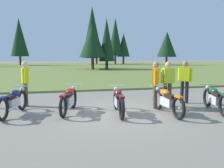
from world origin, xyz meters
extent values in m
plane|color=gray|center=(0.00, 0.00, 0.00)|extent=(140.00, 140.00, 0.00)
cube|color=olive|center=(0.00, 26.90, 0.05)|extent=(80.00, 44.00, 0.10)
cylinder|color=#47331E|center=(-8.21, 37.58, 0.84)|extent=(0.36, 0.36, 1.67)
cone|color=#143319|center=(-8.21, 37.58, 4.97)|extent=(3.08, 3.08, 6.59)
cylinder|color=#47331E|center=(4.35, 22.69, 0.55)|extent=(0.36, 0.36, 1.11)
cone|color=#143319|center=(4.35, 22.69, 3.82)|extent=(2.01, 2.01, 5.43)
cylinder|color=#47331E|center=(17.36, 32.55, 0.78)|extent=(0.36, 0.36, 1.57)
cone|color=#143319|center=(17.36, 32.55, 3.80)|extent=(3.48, 3.48, 4.47)
cylinder|color=#47331E|center=(2.80, 24.63, 0.76)|extent=(0.36, 0.36, 1.52)
cone|color=#143319|center=(2.80, 24.63, 4.91)|extent=(2.75, 2.75, 6.77)
cylinder|color=#47331E|center=(5.67, 38.93, 0.71)|extent=(0.36, 0.36, 1.42)
cone|color=#143319|center=(5.67, 38.93, 3.90)|extent=(2.95, 2.95, 4.96)
cylinder|color=#47331E|center=(11.19, 39.31, 0.79)|extent=(0.36, 0.36, 1.57)
cone|color=#143319|center=(11.19, 39.31, 3.91)|extent=(2.54, 2.54, 4.67)
cylinder|color=#47331E|center=(2.47, 22.28, 0.81)|extent=(0.36, 0.36, 1.62)
cone|color=#143319|center=(2.47, 22.28, 3.67)|extent=(3.32, 3.32, 4.10)
cylinder|color=#47331E|center=(9.48, 39.20, 0.89)|extent=(0.36, 0.36, 1.78)
cone|color=#143319|center=(9.48, 39.20, 5.45)|extent=(2.92, 2.92, 7.35)
torus|color=black|center=(-3.07, 1.16, 0.35)|extent=(0.27, 0.70, 0.70)
torus|color=black|center=(-3.43, -0.20, 0.35)|extent=(0.27, 0.70, 0.70)
cube|color=silver|center=(-3.25, 0.48, 0.40)|extent=(0.35, 0.67, 0.28)
ellipsoid|color=navy|center=(-3.20, 0.65, 0.68)|extent=(0.37, 0.53, 0.22)
cube|color=black|center=(-3.31, 0.27, 0.62)|extent=(0.33, 0.52, 0.10)
cube|color=navy|center=(-3.43, -0.20, 0.69)|extent=(0.22, 0.34, 0.06)
cylinder|color=silver|center=(-3.10, 1.06, 0.86)|extent=(0.61, 0.19, 0.03)
sphere|color=silver|center=(-3.07, 1.18, 0.73)|extent=(0.14, 0.14, 0.14)
cylinder|color=silver|center=(-3.19, 0.15, 0.30)|extent=(0.21, 0.55, 0.07)
torus|color=black|center=(-1.31, 1.11, 0.35)|extent=(0.30, 0.70, 0.70)
torus|color=black|center=(-1.71, -0.23, 0.35)|extent=(0.30, 0.70, 0.70)
cube|color=silver|center=(-1.51, 0.44, 0.40)|extent=(0.37, 0.67, 0.28)
ellipsoid|color=#AD1919|center=(-1.46, 0.61, 0.68)|extent=(0.39, 0.53, 0.22)
cube|color=black|center=(-1.57, 0.23, 0.62)|extent=(0.35, 0.52, 0.10)
cube|color=#AD1919|center=(-1.71, -0.23, 0.69)|extent=(0.23, 0.35, 0.06)
cylinder|color=silver|center=(-1.34, 1.02, 0.86)|extent=(0.60, 0.21, 0.03)
sphere|color=silver|center=(-1.30, 1.13, 0.73)|extent=(0.14, 0.14, 0.14)
cylinder|color=silver|center=(-1.46, 0.11, 0.30)|extent=(0.22, 0.55, 0.07)
torus|color=black|center=(0.13, 0.56, 0.35)|extent=(0.18, 0.71, 0.70)
torus|color=black|center=(-0.03, -0.83, 0.35)|extent=(0.18, 0.71, 0.70)
cube|color=silver|center=(0.05, -0.14, 0.40)|extent=(0.27, 0.66, 0.28)
ellipsoid|color=maroon|center=(0.07, 0.04, 0.68)|extent=(0.31, 0.51, 0.22)
cube|color=black|center=(0.02, -0.36, 0.62)|extent=(0.27, 0.50, 0.10)
cube|color=maroon|center=(-0.03, -0.83, 0.69)|extent=(0.18, 0.33, 0.06)
cylinder|color=silver|center=(0.12, 0.46, 0.86)|extent=(0.62, 0.10, 0.03)
sphere|color=silver|center=(0.13, 0.58, 0.73)|extent=(0.14, 0.14, 0.14)
cylinder|color=silver|center=(0.15, -0.45, 0.30)|extent=(0.13, 0.55, 0.07)
torus|color=black|center=(1.57, 0.22, 0.35)|extent=(0.12, 0.70, 0.70)
torus|color=black|center=(1.61, -1.18, 0.35)|extent=(0.12, 0.70, 0.70)
cube|color=silver|center=(1.59, -0.48, 0.40)|extent=(0.22, 0.65, 0.28)
ellipsoid|color=orange|center=(1.58, -0.30, 0.68)|extent=(0.28, 0.49, 0.22)
cube|color=black|center=(1.60, -0.70, 0.62)|extent=(0.24, 0.49, 0.10)
cube|color=orange|center=(1.61, -1.18, 0.69)|extent=(0.15, 0.32, 0.06)
cylinder|color=silver|center=(1.57, 0.12, 0.86)|extent=(0.62, 0.05, 0.03)
sphere|color=silver|center=(1.57, 0.24, 0.73)|extent=(0.14, 0.14, 0.14)
cylinder|color=silver|center=(1.74, -0.77, 0.30)|extent=(0.09, 0.55, 0.07)
torus|color=black|center=(3.51, 0.19, 0.35)|extent=(0.27, 0.70, 0.70)
torus|color=black|center=(3.16, -1.17, 0.35)|extent=(0.27, 0.70, 0.70)
cube|color=silver|center=(3.34, -0.49, 0.40)|extent=(0.35, 0.67, 0.28)
ellipsoid|color=#144C23|center=(3.38, -0.31, 0.68)|extent=(0.37, 0.53, 0.22)
cube|color=black|center=(3.28, -0.70, 0.62)|extent=(0.33, 0.52, 0.10)
cylinder|color=silver|center=(3.49, 0.09, 0.86)|extent=(0.61, 0.19, 0.03)
sphere|color=silver|center=(3.52, 0.21, 0.73)|extent=(0.14, 0.14, 0.14)
cylinder|color=silver|center=(3.40, -0.81, 0.30)|extent=(0.20, 0.55, 0.07)
cylinder|color=black|center=(3.13, 0.99, 0.44)|extent=(0.14, 0.14, 0.88)
cylinder|color=black|center=(2.98, 1.09, 0.44)|extent=(0.14, 0.14, 0.88)
cube|color=#D8EA19|center=(3.06, 1.04, 1.16)|extent=(0.42, 0.38, 0.56)
sphere|color=#9E7051|center=(3.06, 1.04, 1.56)|extent=(0.22, 0.22, 0.22)
cylinder|color=#D8EA19|center=(3.25, 0.91, 1.14)|extent=(0.09, 0.09, 0.52)
cylinder|color=#D8EA19|center=(2.87, 1.17, 1.14)|extent=(0.09, 0.09, 0.52)
cylinder|color=#4C4233|center=(2.01, 0.58, 0.44)|extent=(0.14, 0.14, 0.88)
cylinder|color=#4C4233|center=(2.19, 0.58, 0.44)|extent=(0.14, 0.14, 0.88)
cube|color=#C6E52D|center=(2.10, 0.58, 1.16)|extent=(0.36, 0.23, 0.56)
sphere|color=tan|center=(2.10, 0.58, 1.56)|extent=(0.22, 0.22, 0.22)
cylinder|color=#C6E52D|center=(1.87, 0.58, 1.14)|extent=(0.09, 0.09, 0.52)
cylinder|color=#C6E52D|center=(2.33, 0.57, 1.14)|extent=(0.09, 0.09, 0.52)
cylinder|color=#4C4233|center=(1.52, 0.36, 0.44)|extent=(0.14, 0.14, 0.88)
cylinder|color=#4C4233|center=(1.60, 0.52, 0.44)|extent=(0.14, 0.14, 0.88)
cube|color=orange|center=(1.56, 0.44, 1.16)|extent=(0.36, 0.42, 0.56)
sphere|color=#9E7051|center=(1.56, 0.44, 1.56)|extent=(0.22, 0.22, 0.22)
cylinder|color=orange|center=(1.46, 0.23, 1.14)|extent=(0.09, 0.09, 0.52)
cylinder|color=orange|center=(1.66, 0.64, 1.14)|extent=(0.09, 0.09, 0.52)
cylinder|color=#4C4233|center=(-3.05, 1.89, 0.44)|extent=(0.14, 0.14, 0.88)
cylinder|color=#4C4233|center=(-3.01, 1.71, 0.44)|extent=(0.14, 0.14, 0.88)
cube|color=#D8EA19|center=(-3.03, 1.80, 1.16)|extent=(0.30, 0.40, 0.56)
sphere|color=beige|center=(-3.03, 1.80, 1.56)|extent=(0.22, 0.22, 0.22)
cylinder|color=#D8EA19|center=(-3.08, 2.02, 1.14)|extent=(0.09, 0.09, 0.52)
cylinder|color=#D8EA19|center=(-2.97, 1.58, 1.14)|extent=(0.09, 0.09, 0.52)
camera|label=1|loc=(-1.85, -7.50, 1.91)|focal=38.43mm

